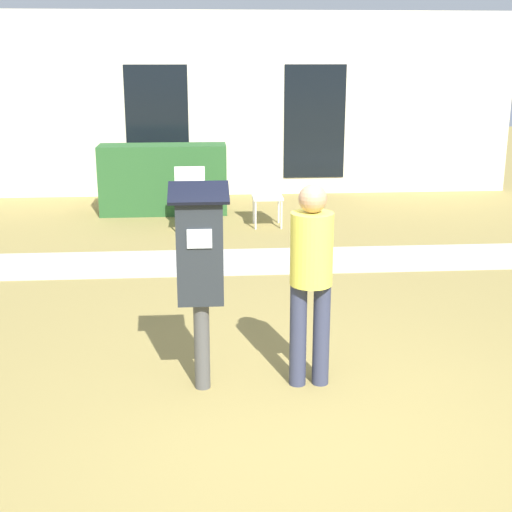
# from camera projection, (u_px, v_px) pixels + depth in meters

# --- Properties ---
(ground_plane) EXTENTS (40.00, 40.00, 0.00)m
(ground_plane) POSITION_uv_depth(u_px,v_px,m) (297.00, 421.00, 5.02)
(ground_plane) COLOR olive
(sidewalk) EXTENTS (12.00, 1.10, 0.02)m
(sidewalk) POSITION_uv_depth(u_px,v_px,m) (255.00, 261.00, 8.82)
(sidewalk) COLOR #B7B2A8
(sidewalk) RESTS_ON ground
(building_facade) EXTENTS (10.00, 0.26, 3.20)m
(building_facade) POSITION_uv_depth(u_px,v_px,m) (236.00, 105.00, 12.68)
(building_facade) COLOR beige
(building_facade) RESTS_ON ground
(parking_meter) EXTENTS (0.44, 0.31, 1.59)m
(parking_meter) POSITION_uv_depth(u_px,v_px,m) (200.00, 261.00, 5.25)
(parking_meter) COLOR #4C4C4C
(parking_meter) RESTS_ON ground
(person_standing) EXTENTS (0.32, 0.32, 1.58)m
(person_standing) POSITION_uv_depth(u_px,v_px,m) (311.00, 270.00, 5.33)
(person_standing) COLOR #333851
(person_standing) RESTS_ON ground
(outdoor_chair_left) EXTENTS (0.44, 0.44, 0.90)m
(outdoor_chair_left) POSITION_uv_depth(u_px,v_px,m) (190.00, 193.00, 10.37)
(outdoor_chair_left) COLOR white
(outdoor_chair_left) RESTS_ON ground
(outdoor_chair_middle) EXTENTS (0.44, 0.44, 0.90)m
(outdoor_chair_middle) POSITION_uv_depth(u_px,v_px,m) (267.00, 190.00, 10.59)
(outdoor_chair_middle) COLOR white
(outdoor_chair_middle) RESTS_ON ground
(hedge_row) EXTENTS (2.00, 0.60, 1.10)m
(hedge_row) POSITION_uv_depth(u_px,v_px,m) (163.00, 179.00, 11.36)
(hedge_row) COLOR #285628
(hedge_row) RESTS_ON ground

